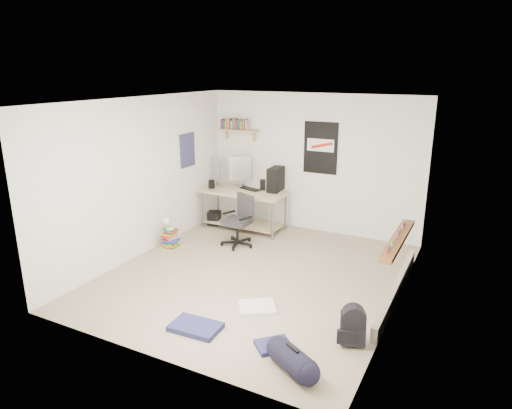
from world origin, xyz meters
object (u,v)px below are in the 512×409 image
at_px(backpack, 353,328).
at_px(book_stack, 171,239).
at_px(duffel_bag, 292,359).
at_px(desk, 243,210).
at_px(office_chair, 237,218).

distance_m(backpack, book_stack, 3.76).
xyz_separation_m(backpack, book_stack, (-3.50, 1.37, -0.05)).
relative_size(duffel_bag, book_stack, 1.26).
bearing_deg(book_stack, duffel_bag, -34.00).
distance_m(desk, office_chair, 0.86).
height_order(office_chair, book_stack, office_chair).
xyz_separation_m(duffel_bag, book_stack, (-3.09, 2.09, 0.01)).
distance_m(desk, book_stack, 1.55).
height_order(backpack, duffel_bag, duffel_bag).
relative_size(backpack, book_stack, 0.90).
height_order(desk, office_chair, office_chair).
height_order(duffel_bag, book_stack, duffel_bag).
bearing_deg(backpack, office_chair, 121.44).
distance_m(office_chair, duffel_bag, 3.47).
bearing_deg(duffel_bag, book_stack, 176.09).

